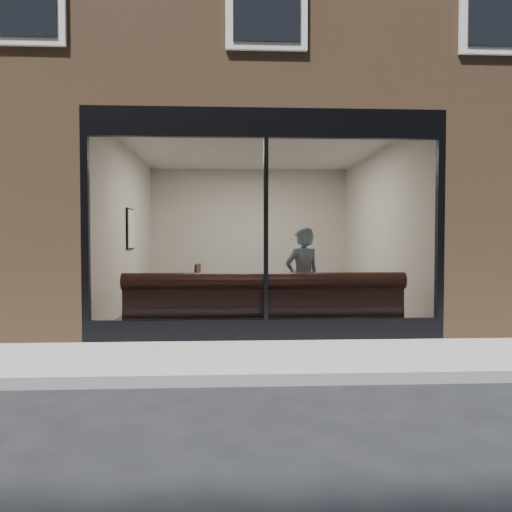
{
  "coord_description": "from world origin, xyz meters",
  "views": [
    {
      "loc": [
        -0.49,
        -4.81,
        1.42
      ],
      "look_at": [
        -0.12,
        2.4,
        1.17
      ],
      "focal_mm": 35.0,
      "sensor_mm": 36.0,
      "label": 1
    }
  ],
  "objects": [
    {
      "name": "ground",
      "position": [
        0.0,
        0.0,
        0.0
      ],
      "size": [
        120.0,
        120.0,
        0.0
      ],
      "primitive_type": "plane",
      "color": "black",
      "rests_on": "ground"
    },
    {
      "name": "sidewalk_near",
      "position": [
        0.0,
        1.0,
        0.01
      ],
      "size": [
        40.0,
        2.0,
        0.01
      ],
      "primitive_type": "cube",
      "color": "gray",
      "rests_on": "ground"
    },
    {
      "name": "kerb_near",
      "position": [
        0.0,
        -0.05,
        0.06
      ],
      "size": [
        40.0,
        0.1,
        0.12
      ],
      "primitive_type": "cube",
      "color": "gray",
      "rests_on": "ground"
    },
    {
      "name": "host_building_pier_left",
      "position": [
        -3.75,
        8.0,
        1.6
      ],
      "size": [
        2.5,
        12.0,
        3.2
      ],
      "primitive_type": "cube",
      "color": "brown",
      "rests_on": "ground"
    },
    {
      "name": "host_building_pier_right",
      "position": [
        3.75,
        8.0,
        1.6
      ],
      "size": [
        2.5,
        12.0,
        3.2
      ],
      "primitive_type": "cube",
      "color": "brown",
      "rests_on": "ground"
    },
    {
      "name": "host_building_backfill",
      "position": [
        0.0,
        11.0,
        1.6
      ],
      "size": [
        5.0,
        6.0,
        3.2
      ],
      "primitive_type": "cube",
      "color": "brown",
      "rests_on": "ground"
    },
    {
      "name": "cafe_floor",
      "position": [
        0.0,
        5.0,
        0.02
      ],
      "size": [
        6.0,
        6.0,
        0.0
      ],
      "primitive_type": "plane",
      "color": "#2D2D30",
      "rests_on": "ground"
    },
    {
      "name": "cafe_ceiling",
      "position": [
        0.0,
        5.0,
        3.19
      ],
      "size": [
        6.0,
        6.0,
        0.0
      ],
      "primitive_type": "plane",
      "rotation": [
        3.14,
        0.0,
        0.0
      ],
      "color": "white",
      "rests_on": "host_building_upper"
    },
    {
      "name": "cafe_wall_back",
      "position": [
        0.0,
        7.99,
        1.6
      ],
      "size": [
        5.0,
        0.0,
        5.0
      ],
      "primitive_type": "plane",
      "rotation": [
        1.57,
        0.0,
        0.0
      ],
      "color": "silver",
      "rests_on": "ground"
    },
    {
      "name": "cafe_wall_left",
      "position": [
        -2.49,
        5.0,
        1.6
      ],
      "size": [
        0.0,
        6.0,
        6.0
      ],
      "primitive_type": "plane",
      "rotation": [
        1.57,
        0.0,
        1.57
      ],
      "color": "silver",
      "rests_on": "ground"
    },
    {
      "name": "cafe_wall_right",
      "position": [
        2.49,
        5.0,
        1.6
      ],
      "size": [
        0.0,
        6.0,
        6.0
      ],
      "primitive_type": "plane",
      "rotation": [
        1.57,
        0.0,
        -1.57
      ],
      "color": "silver",
      "rests_on": "ground"
    },
    {
      "name": "storefront_kick",
      "position": [
        0.0,
        2.05,
        0.15
      ],
      "size": [
        5.0,
        0.1,
        0.3
      ],
      "primitive_type": "cube",
      "color": "black",
      "rests_on": "ground"
    },
    {
      "name": "storefront_header",
      "position": [
        0.0,
        2.05,
        3.0
      ],
      "size": [
        5.0,
        0.1,
        0.4
      ],
      "primitive_type": "cube",
      "color": "black",
      "rests_on": "host_building_upper"
    },
    {
      "name": "storefront_mullion",
      "position": [
        0.0,
        2.05,
        1.55
      ],
      "size": [
        0.06,
        0.1,
        2.5
      ],
      "primitive_type": "cube",
      "color": "black",
      "rests_on": "storefront_kick"
    },
    {
      "name": "storefront_glass",
      "position": [
        0.0,
        2.02,
        1.55
      ],
      "size": [
        4.8,
        0.0,
        4.8
      ],
      "primitive_type": "plane",
      "rotation": [
        1.57,
        0.0,
        0.0
      ],
      "color": "white",
      "rests_on": "storefront_kick"
    },
    {
      "name": "banquette",
      "position": [
        0.0,
        2.45,
        0.23
      ],
      "size": [
        4.0,
        0.55,
        0.45
      ],
      "primitive_type": "cube",
      "color": "#331512",
      "rests_on": "cafe_floor"
    },
    {
      "name": "person",
      "position": [
        0.61,
        2.73,
        0.79
      ],
      "size": [
        0.68,
        0.57,
        1.59
      ],
      "primitive_type": "imported",
      "rotation": [
        0.0,
        0.0,
        3.52
      ],
      "color": "#94B5C7",
      "rests_on": "cafe_floor"
    },
    {
      "name": "cafe_table_left",
      "position": [
        -1.35,
        3.53,
        0.74
      ],
      "size": [
        0.77,
        0.77,
        0.04
      ],
      "primitive_type": "cube",
      "rotation": [
        0.0,
        0.0,
        0.13
      ],
      "color": "black",
      "rests_on": "cafe_floor"
    },
    {
      "name": "cafe_table_right",
      "position": [
        1.41,
        3.0,
        0.74
      ],
      "size": [
        0.84,
        0.84,
        0.04
      ],
      "primitive_type": "cube",
      "rotation": [
        0.0,
        0.0,
        0.4
      ],
      "color": "black",
      "rests_on": "cafe_floor"
    },
    {
      "name": "cafe_chair_left",
      "position": [
        -1.28,
        4.44,
        0.24
      ],
      "size": [
        0.51,
        0.51,
        0.04
      ],
      "primitive_type": "cube",
      "rotation": [
        0.0,
        0.0,
        3.03
      ],
      "color": "black",
      "rests_on": "cafe_floor"
    },
    {
      "name": "cafe_chair_right",
      "position": [
        0.69,
        4.17,
        0.24
      ],
      "size": [
        0.52,
        0.52,
        0.04
      ],
      "primitive_type": "cube",
      "rotation": [
        0.0,
        0.0,
        3.48
      ],
      "color": "black",
      "rests_on": "cafe_floor"
    },
    {
      "name": "wall_poster",
      "position": [
        -2.45,
        5.14,
        1.61
      ],
      "size": [
        0.02,
        0.56,
        0.75
      ],
      "primitive_type": "cube",
      "color": "white",
      "rests_on": "cafe_wall_left"
    }
  ]
}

